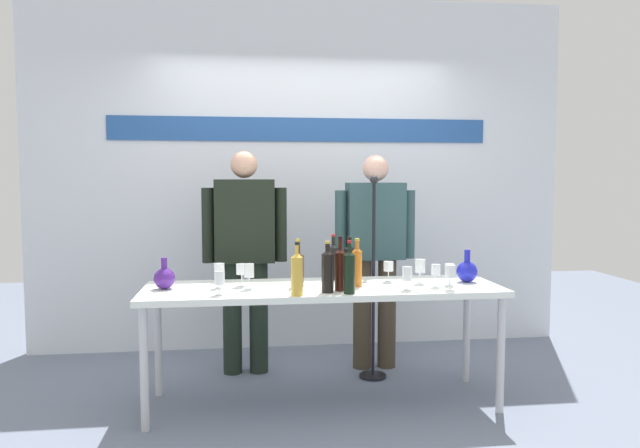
{
  "coord_description": "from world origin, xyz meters",
  "views": [
    {
      "loc": [
        -0.5,
        -3.74,
        1.47
      ],
      "look_at": [
        0.0,
        0.15,
        1.16
      ],
      "focal_mm": 33.37,
      "sensor_mm": 36.0,
      "label": 1
    }
  ],
  "objects": [
    {
      "name": "wine_bottle_4",
      "position": [
        -0.19,
        -0.28,
        0.91
      ],
      "size": [
        0.07,
        0.07,
        0.32
      ],
      "color": "gold",
      "rests_on": "display_table"
    },
    {
      "name": "wine_glass_right_0",
      "position": [
        0.77,
        -0.23,
        0.89
      ],
      "size": [
        0.06,
        0.06,
        0.16
      ],
      "color": "white",
      "rests_on": "display_table"
    },
    {
      "name": "wine_bottle_1",
      "position": [
        0.18,
        0.07,
        0.91
      ],
      "size": [
        0.07,
        0.07,
        0.31
      ],
      "color": "black",
      "rests_on": "display_table"
    },
    {
      "name": "wine_bottle_5",
      "position": [
        0.1,
        0.24,
        0.91
      ],
      "size": [
        0.07,
        0.07,
        0.31
      ],
      "color": "black",
      "rests_on": "display_table"
    },
    {
      "name": "presenter_right",
      "position": [
        0.5,
        0.69,
        0.94
      ],
      "size": [
        0.62,
        0.22,
        1.64
      ],
      "color": "#403727",
      "rests_on": "ground"
    },
    {
      "name": "wine_glass_left_2",
      "position": [
        -0.47,
        -0.04,
        0.89
      ],
      "size": [
        0.06,
        0.06,
        0.16
      ],
      "color": "white",
      "rests_on": "display_table"
    },
    {
      "name": "wine_glass_left_0",
      "position": [
        -0.65,
        -0.21,
        0.87
      ],
      "size": [
        0.06,
        0.06,
        0.14
      ],
      "color": "white",
      "rests_on": "display_table"
    },
    {
      "name": "display_table",
      "position": [
        0.0,
        0.0,
        0.71
      ],
      "size": [
        2.28,
        0.67,
        0.77
      ],
      "color": "white",
      "rests_on": "ground"
    },
    {
      "name": "wine_glass_right_5",
      "position": [
        0.5,
        -0.2,
        0.87
      ],
      "size": [
        0.06,
        0.06,
        0.15
      ],
      "color": "white",
      "rests_on": "display_table"
    },
    {
      "name": "microphone_stand",
      "position": [
        0.43,
        0.46,
        0.49
      ],
      "size": [
        0.2,
        0.2,
        1.49
      ],
      "color": "black",
      "rests_on": "ground"
    },
    {
      "name": "wine_bottle_6",
      "position": [
        0.12,
        -0.26,
        0.91
      ],
      "size": [
        0.07,
        0.07,
        0.32
      ],
      "color": "black",
      "rests_on": "display_table"
    },
    {
      "name": "decanter_blue_left",
      "position": [
        -1.0,
        0.03,
        0.84
      ],
      "size": [
        0.13,
        0.13,
        0.2
      ],
      "color": "#4D2189",
      "rests_on": "display_table"
    },
    {
      "name": "wine_glass_left_3",
      "position": [
        -0.52,
        0.06,
        0.88
      ],
      "size": [
        0.07,
        0.07,
        0.15
      ],
      "color": "white",
      "rests_on": "display_table"
    },
    {
      "name": "wine_glass_right_4",
      "position": [
        0.71,
        -0.12,
        0.88
      ],
      "size": [
        0.06,
        0.06,
        0.15
      ],
      "color": "white",
      "rests_on": "display_table"
    },
    {
      "name": "wine_bottle_2",
      "position": [
        0.09,
        -0.16,
        0.92
      ],
      "size": [
        0.07,
        0.07,
        0.34
      ],
      "color": "#34120B",
      "rests_on": "display_table"
    },
    {
      "name": "back_wall",
      "position": [
        0.0,
        1.4,
        1.5
      ],
      "size": [
        4.6,
        0.11,
        3.0
      ],
      "color": "white",
      "rests_on": "ground"
    },
    {
      "name": "wine_glass_left_1",
      "position": [
        -0.66,
        0.03,
        0.89
      ],
      "size": [
        0.07,
        0.07,
        0.16
      ],
      "color": "white",
      "rests_on": "display_table"
    },
    {
      "name": "wine_glass_right_1",
      "position": [
        0.46,
        0.11,
        0.87
      ],
      "size": [
        0.07,
        0.07,
        0.14
      ],
      "color": "white",
      "rests_on": "display_table"
    },
    {
      "name": "ground_plane",
      "position": [
        0.0,
        0.0,
        0.0
      ],
      "size": [
        10.0,
        10.0,
        0.0
      ],
      "primitive_type": "plane",
      "color": "slate"
    },
    {
      "name": "decanter_blue_right",
      "position": [
        0.98,
        0.03,
        0.85
      ],
      "size": [
        0.14,
        0.14,
        0.22
      ],
      "color": "#1D21B6",
      "rests_on": "display_table"
    },
    {
      "name": "presenter_left",
      "position": [
        -0.5,
        0.69,
        0.96
      ],
      "size": [
        0.63,
        0.22,
        1.67
      ],
      "color": "black",
      "rests_on": "ground"
    },
    {
      "name": "wine_bottle_0",
      "position": [
        -0.16,
        0.01,
        0.9
      ],
      "size": [
        0.07,
        0.07,
        0.31
      ],
      "color": "#4D291D",
      "rests_on": "display_table"
    },
    {
      "name": "wine_bottle_3",
      "position": [
        0.0,
        -0.21,
        0.91
      ],
      "size": [
        0.07,
        0.07,
        0.31
      ],
      "color": "black",
      "rests_on": "display_table"
    },
    {
      "name": "wine_glass_right_2",
      "position": [
        0.81,
        -0.08,
        0.87
      ],
      "size": [
        0.06,
        0.06,
        0.14
      ],
      "color": "white",
      "rests_on": "display_table"
    },
    {
      "name": "wine_glass_right_3",
      "position": [
        0.65,
        0.01,
        0.89
      ],
      "size": [
        0.07,
        0.07,
        0.16
      ],
      "color": "white",
      "rests_on": "display_table"
    },
    {
      "name": "wine_bottle_7",
      "position": [
        0.22,
        -0.03,
        0.91
      ],
      "size": [
        0.06,
        0.06,
        0.31
      ],
      "color": "#CB6B1D",
      "rests_on": "display_table"
    }
  ]
}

